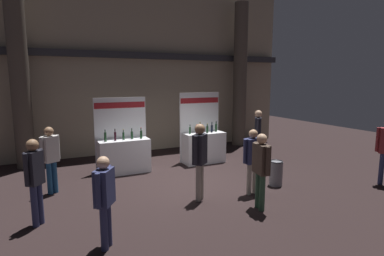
{
  "coord_description": "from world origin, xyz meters",
  "views": [
    {
      "loc": [
        -3.55,
        -7.48,
        2.84
      ],
      "look_at": [
        0.38,
        0.66,
        1.42
      ],
      "focal_mm": 28.94,
      "sensor_mm": 36.0,
      "label": 1
    }
  ],
  "objects": [
    {
      "name": "ground_plane",
      "position": [
        0.0,
        0.0,
        0.0
      ],
      "size": [
        25.38,
        25.38,
        0.0
      ],
      "primitive_type": "plane",
      "color": "black"
    },
    {
      "name": "hall_colonnade",
      "position": [
        0.0,
        4.34,
        3.35
      ],
      "size": [
        12.69,
        1.15,
        6.8
      ],
      "color": "tan",
      "rests_on": "ground_plane"
    },
    {
      "name": "exhibitor_booth_0",
      "position": [
        -1.41,
        1.76,
        0.61
      ],
      "size": [
        1.6,
        0.66,
        2.3
      ],
      "color": "white",
      "rests_on": "ground_plane"
    },
    {
      "name": "exhibitor_booth_1",
      "position": [
        1.34,
        1.75,
        0.62
      ],
      "size": [
        1.5,
        0.66,
        2.4
      ],
      "color": "white",
      "rests_on": "ground_plane"
    },
    {
      "name": "trash_bin",
      "position": [
        2.0,
        -1.21,
        0.34
      ],
      "size": [
        0.36,
        0.36,
        0.68
      ],
      "color": "slate",
      "rests_on": "ground_plane"
    },
    {
      "name": "visitor_1",
      "position": [
        -3.78,
        -1.01,
        1.01
      ],
      "size": [
        0.36,
        0.39,
        1.73
      ],
      "rotation": [
        0.0,
        0.0,
        0.88
      ],
      "color": "navy",
      "rests_on": "ground_plane"
    },
    {
      "name": "visitor_2",
      "position": [
        1.03,
        -1.45,
        0.98
      ],
      "size": [
        0.57,
        0.25,
        1.64
      ],
      "rotation": [
        0.0,
        0.0,
        3.19
      ],
      "color": "#ADA393",
      "rests_on": "ground_plane"
    },
    {
      "name": "visitor_3",
      "position": [
        -2.73,
        -2.44,
        0.95
      ],
      "size": [
        0.4,
        0.47,
        1.6
      ],
      "rotation": [
        0.0,
        0.0,
        0.99
      ],
      "color": "navy",
      "rests_on": "ground_plane"
    },
    {
      "name": "visitor_4",
      "position": [
        2.84,
        0.71,
        1.1
      ],
      "size": [
        0.4,
        0.45,
        1.84
      ],
      "rotation": [
        0.0,
        0.0,
        4.05
      ],
      "color": "navy",
      "rests_on": "ground_plane"
    },
    {
      "name": "visitor_5",
      "position": [
        -0.33,
        -1.24,
        1.1
      ],
      "size": [
        0.43,
        0.41,
        1.83
      ],
      "rotation": [
        0.0,
        0.0,
        3.83
      ],
      "color": "#ADA393",
      "rests_on": "ground_plane"
    },
    {
      "name": "visitor_6",
      "position": [
        -3.46,
        0.76,
        1.01
      ],
      "size": [
        0.45,
        0.39,
        1.7
      ],
      "rotation": [
        0.0,
        0.0,
        3.64
      ],
      "color": "navy",
      "rests_on": "ground_plane"
    },
    {
      "name": "visitor_7",
      "position": [
        0.63,
        -2.28,
        1.02
      ],
      "size": [
        0.29,
        0.61,
        1.69
      ],
      "rotation": [
        0.0,
        0.0,
        1.4
      ],
      "color": "#33563D",
      "rests_on": "ground_plane"
    }
  ]
}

